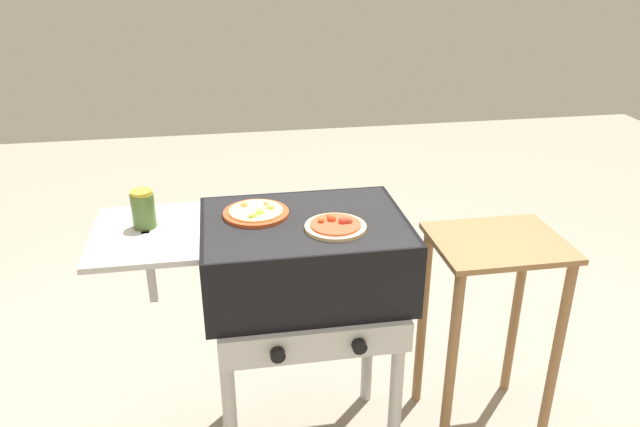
{
  "coord_description": "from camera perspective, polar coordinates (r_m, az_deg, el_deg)",
  "views": [
    {
      "loc": [
        -0.24,
        -1.71,
        1.7
      ],
      "look_at": [
        0.05,
        0.0,
        0.92
      ],
      "focal_mm": 34.42,
      "sensor_mm": 36.0,
      "label": 1
    }
  ],
  "objects": [
    {
      "name": "grill",
      "position": [
        1.97,
        -1.82,
        -4.54
      ],
      "size": [
        0.96,
        0.53,
        0.9
      ],
      "color": "black",
      "rests_on": "ground_plane"
    },
    {
      "name": "pizza_pepperoni",
      "position": [
        1.85,
        1.47,
        -1.15
      ],
      "size": [
        0.19,
        0.19,
        0.04
      ],
      "color": "beige",
      "rests_on": "grill"
    },
    {
      "name": "pizza_cheese",
      "position": [
        1.95,
        -5.94,
        0.11
      ],
      "size": [
        0.21,
        0.21,
        0.03
      ],
      "color": "#C64723",
      "rests_on": "grill"
    },
    {
      "name": "prep_table",
      "position": [
        2.25,
        15.63,
        -7.49
      ],
      "size": [
        0.44,
        0.36,
        0.78
      ],
      "color": "olive",
      "rests_on": "ground_plane"
    },
    {
      "name": "sauce_jar",
      "position": [
        1.92,
        -16.11,
        0.4
      ],
      "size": [
        0.07,
        0.07,
        0.12
      ],
      "color": "#4C6B2D",
      "rests_on": "grill"
    }
  ]
}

